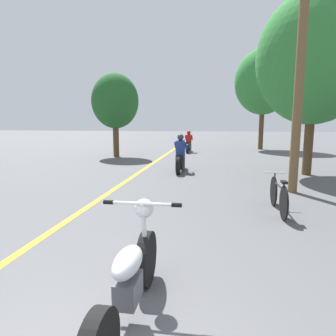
% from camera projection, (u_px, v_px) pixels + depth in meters
% --- Properties ---
extents(lane_stripe_center, '(0.14, 48.00, 0.01)m').
position_uv_depth(lane_stripe_center, '(157.00, 161.00, 14.87)').
color(lane_stripe_center, yellow).
rests_on(lane_stripe_center, ground).
extents(utility_pole, '(1.10, 0.24, 5.72)m').
position_uv_depth(utility_pole, '(299.00, 82.00, 7.80)').
color(utility_pole, brown).
rests_on(utility_pole, ground).
extents(roadside_tree_right_near, '(3.95, 3.56, 6.36)m').
position_uv_depth(roadside_tree_right_near, '(314.00, 59.00, 10.35)').
color(roadside_tree_right_near, '#513A23').
rests_on(roadside_tree_right_near, ground).
extents(roadside_tree_right_far, '(3.87, 3.49, 6.85)m').
position_uv_depth(roadside_tree_right_far, '(263.00, 82.00, 20.43)').
color(roadside_tree_right_far, '#513A23').
rests_on(roadside_tree_right_far, ground).
extents(roadside_tree_left, '(2.56, 2.30, 4.50)m').
position_uv_depth(roadside_tree_left, '(115.00, 101.00, 16.22)').
color(roadside_tree_left, '#513A23').
rests_on(roadside_tree_left, ground).
extents(motorcycle_foreground, '(0.87, 2.15, 1.07)m').
position_uv_depth(motorcycle_foreground, '(130.00, 279.00, 2.83)').
color(motorcycle_foreground, black).
rests_on(motorcycle_foreground, ground).
extents(motorcycle_rider_lead, '(0.50, 2.02, 1.46)m').
position_uv_depth(motorcycle_rider_lead, '(180.00, 157.00, 11.57)').
color(motorcycle_rider_lead, black).
rests_on(motorcycle_rider_lead, ground).
extents(motorcycle_rider_far, '(0.50, 2.01, 1.37)m').
position_uv_depth(motorcycle_rider_far, '(189.00, 144.00, 18.93)').
color(motorcycle_rider_far, black).
rests_on(motorcycle_rider_far, ground).
extents(bicycle_parked, '(0.44, 1.72, 0.79)m').
position_uv_depth(bicycle_parked, '(278.00, 195.00, 6.36)').
color(bicycle_parked, black).
rests_on(bicycle_parked, ground).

